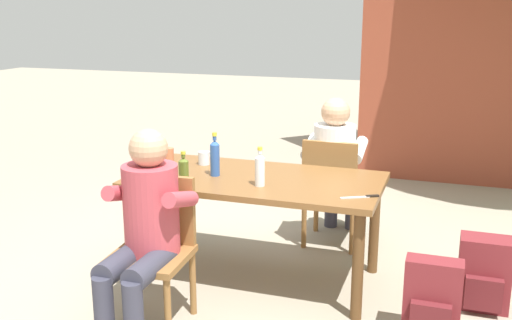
# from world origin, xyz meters

# --- Properties ---
(ground_plane) EXTENTS (24.00, 24.00, 0.00)m
(ground_plane) POSITION_xyz_m (0.00, 0.00, 0.00)
(ground_plane) COLOR gray
(dining_table) EXTENTS (1.68, 0.86, 0.73)m
(dining_table) POSITION_xyz_m (0.00, 0.00, 0.64)
(dining_table) COLOR brown
(dining_table) RESTS_ON ground_plane
(chair_near_left) EXTENTS (0.47, 0.47, 0.87)m
(chair_near_left) POSITION_xyz_m (-0.38, -0.73, 0.49)
(chair_near_left) COLOR olive
(chair_near_left) RESTS_ON ground_plane
(chair_far_right) EXTENTS (0.45, 0.45, 0.87)m
(chair_far_right) POSITION_xyz_m (0.38, 0.73, 0.49)
(chair_far_right) COLOR olive
(chair_far_right) RESTS_ON ground_plane
(person_in_white_shirt) EXTENTS (0.47, 0.62, 1.18)m
(person_in_white_shirt) POSITION_xyz_m (-0.38, -0.84, 0.66)
(person_in_white_shirt) COLOR #B7424C
(person_in_white_shirt) RESTS_ON ground_plane
(person_in_plaid_shirt) EXTENTS (0.47, 0.62, 1.18)m
(person_in_plaid_shirt) POSITION_xyz_m (0.38, 0.84, 0.66)
(person_in_plaid_shirt) COLOR white
(person_in_plaid_shirt) RESTS_ON ground_plane
(bottle_olive) EXTENTS (0.06, 0.06, 0.23)m
(bottle_olive) POSITION_xyz_m (-0.37, -0.34, 0.83)
(bottle_olive) COLOR #566623
(bottle_olive) RESTS_ON dining_table
(bottle_blue) EXTENTS (0.06, 0.06, 0.30)m
(bottle_blue) POSITION_xyz_m (-0.28, -0.05, 0.86)
(bottle_blue) COLOR #2D56A3
(bottle_blue) RESTS_ON dining_table
(bottle_green) EXTENTS (0.06, 0.06, 0.22)m
(bottle_green) POSITION_xyz_m (-0.67, -0.18, 0.82)
(bottle_green) COLOR #287A38
(bottle_green) RESTS_ON dining_table
(bottle_clear) EXTENTS (0.06, 0.06, 0.26)m
(bottle_clear) POSITION_xyz_m (0.09, -0.18, 0.84)
(bottle_clear) COLOR white
(bottle_clear) RESTS_ON dining_table
(cup_glass) EXTENTS (0.08, 0.08, 0.09)m
(cup_glass) POSITION_xyz_m (-0.47, 0.20, 0.78)
(cup_glass) COLOR silver
(cup_glass) RESTS_ON dining_table
(cup_terracotta) EXTENTS (0.08, 0.08, 0.10)m
(cup_terracotta) POSITION_xyz_m (-0.76, 0.21, 0.78)
(cup_terracotta) COLOR #BC6B47
(cup_terracotta) RESTS_ON dining_table
(table_knife) EXTENTS (0.22, 0.13, 0.01)m
(table_knife) POSITION_xyz_m (0.75, -0.21, 0.73)
(table_knife) COLOR silver
(table_knife) RESTS_ON dining_table
(backpack_by_near_side) EXTENTS (0.31, 0.26, 0.46)m
(backpack_by_near_side) POSITION_xyz_m (1.48, 0.04, 0.22)
(backpack_by_near_side) COLOR maroon
(backpack_by_near_side) RESTS_ON ground_plane
(backpack_by_far_side) EXTENTS (0.31, 0.20, 0.48)m
(backpack_by_far_side) POSITION_xyz_m (1.20, -0.44, 0.23)
(backpack_by_far_side) COLOR maroon
(backpack_by_far_side) RESTS_ON ground_plane
(brick_kiosk) EXTENTS (2.09, 2.10, 2.94)m
(brick_kiosk) POSITION_xyz_m (1.13, 3.76, 1.54)
(brick_kiosk) COLOR brown
(brick_kiosk) RESTS_ON ground_plane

